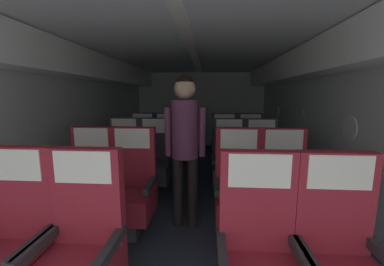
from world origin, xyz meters
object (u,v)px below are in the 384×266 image
at_px(seat_c_right_aisle, 261,165).
at_px(seat_c_left_window, 123,162).
at_px(seat_d_left_aisle, 167,148).
at_px(seat_c_left_aisle, 154,163).
at_px(seat_d_right_window, 224,149).
at_px(seat_c_right_window, 229,164).
at_px(seat_a_left_window, 11,250).
at_px(seat_d_left_window, 142,148).
at_px(seat_a_left_aisle, 80,255).
at_px(seat_b_left_aisle, 131,191).
at_px(seat_a_right_window, 259,264).
at_px(seat_d_right_aisle, 250,149).
at_px(flight_attendant, 185,135).
at_px(seat_b_left_window, 90,189).
at_px(seat_b_right_aisle, 284,194).
at_px(seat_b_right_window, 238,193).

bearing_deg(seat_c_right_aisle, seat_c_left_window, 179.81).
bearing_deg(seat_d_left_aisle, seat_c_right_aisle, -32.69).
xyz_separation_m(seat_c_left_aisle, seat_d_right_window, (1.04, 0.94, 0.00)).
bearing_deg(seat_c_left_aisle, seat_c_right_window, 0.22).
relative_size(seat_a_left_window, seat_d_left_window, 1.00).
distance_m(seat_a_left_aisle, seat_b_left_aisle, 0.97).
bearing_deg(seat_a_right_window, seat_a_left_window, 179.50).
xyz_separation_m(seat_c_left_aisle, seat_d_right_aisle, (1.51, 0.96, 0.00)).
height_order(seat_c_right_window, seat_d_left_aisle, same).
relative_size(seat_c_left_window, flight_attendant, 0.68).
bearing_deg(seat_d_left_aisle, seat_c_left_aisle, -90.40).
distance_m(seat_b_left_window, seat_d_right_aisle, 2.75).
distance_m(seat_b_left_window, seat_b_left_aisle, 0.43).
distance_m(seat_c_left_window, seat_d_right_aisle, 2.18).
bearing_deg(seat_c_left_window, seat_d_right_aisle, 26.02).
xyz_separation_m(seat_b_left_window, seat_c_right_window, (1.49, 0.98, 0.00)).
bearing_deg(seat_b_right_aisle, seat_c_left_window, 153.55).
relative_size(seat_a_left_window, flight_attendant, 0.68).
bearing_deg(seat_c_left_window, seat_a_right_window, -52.41).
distance_m(seat_d_left_window, seat_d_left_aisle, 0.46).
bearing_deg(seat_a_left_window, seat_a_left_aisle, -2.04).
bearing_deg(seat_a_left_window, flight_attendant, 50.53).
height_order(seat_b_right_aisle, seat_c_right_window, same).
height_order(seat_a_left_aisle, seat_c_right_window, same).
distance_m(seat_b_left_aisle, seat_c_left_aisle, 0.99).
bearing_deg(seat_c_right_window, seat_c_right_aisle, -1.18).
xyz_separation_m(seat_b_left_window, seat_d_right_aisle, (1.95, 1.94, 0.00)).
bearing_deg(flight_attendant, seat_c_left_window, -57.15).
bearing_deg(flight_attendant, seat_d_left_window, -79.44).
bearing_deg(seat_b_right_window, seat_c_left_aisle, 137.35).
height_order(seat_b_right_aisle, seat_d_left_aisle, same).
height_order(seat_c_right_window, seat_d_left_window, same).
bearing_deg(seat_d_right_window, seat_a_left_aisle, -109.72).
bearing_deg(seat_c_left_aisle, seat_d_right_aisle, 32.41).
xyz_separation_m(seat_d_right_window, flight_attendant, (-0.53, -1.71, 0.54)).
relative_size(seat_c_left_window, seat_d_left_aisle, 1.00).
distance_m(seat_c_right_window, seat_d_left_aisle, 1.41).
distance_m(seat_a_right_window, seat_b_right_window, 0.98).
bearing_deg(seat_a_right_window, seat_b_right_window, 89.88).
distance_m(seat_a_left_window, flight_attendant, 1.62).
height_order(seat_b_right_aisle, seat_d_right_aisle, same).
bearing_deg(flight_attendant, seat_b_left_aisle, 4.49).
bearing_deg(seat_c_left_window, seat_d_left_aisle, 64.23).
distance_m(seat_b_right_window, seat_c_left_aisle, 1.44).
height_order(seat_b_right_window, seat_c_right_aisle, same).
bearing_deg(seat_a_left_aisle, seat_b_left_aisle, 90.51).
xyz_separation_m(seat_a_right_window, seat_d_right_window, (-0.01, 2.90, 0.00)).
distance_m(seat_a_left_aisle, seat_c_left_aisle, 1.96).
height_order(seat_a_left_window, seat_c_right_aisle, same).
bearing_deg(seat_c_right_aisle, seat_c_right_window, 178.82).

